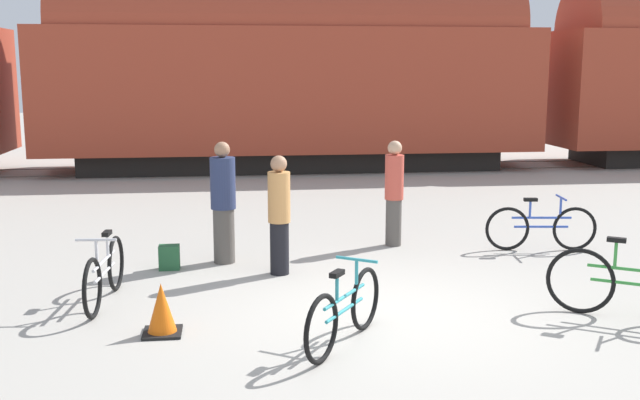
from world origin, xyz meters
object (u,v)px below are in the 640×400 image
freight_train (291,68)px  person_in_red (394,192)px  person_in_navy (223,203)px  bicycle_teal (345,311)px  bicycle_green (632,285)px  traffic_cone (162,311)px  backpack (169,257)px  bicycle_silver (105,273)px  bicycle_blue (541,227)px  person_in_tan (279,214)px

freight_train → person_in_red: bearing=-84.8°
person_in_navy → bicycle_teal: bearing=-38.3°
bicycle_green → traffic_cone: 5.10m
backpack → freight_train: bearing=75.9°
bicycle_silver → person_in_navy: size_ratio=1.02×
bicycle_teal → bicycle_blue: size_ratio=0.86×
freight_train → bicycle_green: 13.40m
person_in_tan → bicycle_teal: bearing=89.0°
backpack → traffic_cone: (0.11, -2.58, 0.08)m
bicycle_green → freight_train: bearing=101.6°
bicycle_blue → person_in_navy: 4.81m
bicycle_blue → person_in_red: size_ratio=1.02×
bicycle_blue → traffic_cone: bearing=-151.1°
bicycle_blue → traffic_cone: 6.20m
bicycle_blue → person_in_navy: size_ratio=0.97×
freight_train → backpack: freight_train is taller
bicycle_silver → person_in_tan: 2.41m
bicycle_green → backpack: size_ratio=4.61×
bicycle_teal → bicycle_silver: bicycle_silver is taller
freight_train → person_in_tan: bearing=-95.7°
freight_train → bicycle_silver: (-3.19, -11.60, -2.36)m
backpack → traffic_cone: size_ratio=0.62×
bicycle_teal → person_in_tan: size_ratio=0.90×
bicycle_blue → person_in_tan: bearing=-168.4°
freight_train → backpack: size_ratio=121.76×
bicycle_teal → person_in_red: (1.42, 4.14, 0.48)m
freight_train → backpack: (-2.55, -10.16, -2.55)m
freight_train → bicycle_teal: (-0.59, -13.29, -2.37)m
freight_train → traffic_cone: 13.20m
bicycle_teal → traffic_cone: bicycle_teal is taller
person_in_navy → traffic_cone: person_in_navy is taller
person_in_tan → backpack: 1.68m
bicycle_silver → bicycle_blue: bearing=16.7°
person_in_red → traffic_cone: 4.89m
freight_train → bicycle_blue: size_ratio=24.53×
bicycle_blue → person_in_tan: (-4.04, -0.83, 0.46)m
person_in_tan → traffic_cone: (-1.38, -2.16, -0.56)m
bicycle_silver → person_in_navy: 2.27m
backpack → traffic_cone: bearing=-87.5°
bicycle_teal → bicycle_blue: bicycle_teal is taller
bicycle_silver → backpack: size_ratio=5.18×
freight_train → bicycle_blue: 10.46m
bicycle_silver → person_in_tan: (2.13, 1.02, 0.45)m
bicycle_silver → person_in_tan: size_ratio=1.09×
bicycle_green → bicycle_teal: bearing=-173.6°
backpack → bicycle_green: bearing=-27.9°
person_in_red → backpack: size_ratio=4.84×
bicycle_green → backpack: bearing=152.1°
freight_train → bicycle_silver: freight_train is taller
bicycle_green → bicycle_blue: bearing=84.1°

